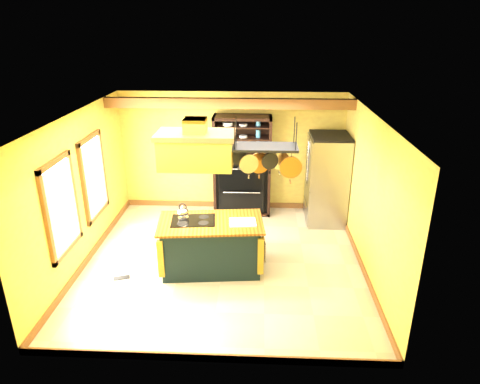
# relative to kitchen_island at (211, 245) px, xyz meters

# --- Properties ---
(floor) EXTENTS (5.00, 5.00, 0.00)m
(floor) POSITION_rel_kitchen_island_xyz_m (0.19, 0.23, -0.47)
(floor) COLOR beige
(floor) RESTS_ON ground
(ceiling) EXTENTS (5.00, 5.00, 0.00)m
(ceiling) POSITION_rel_kitchen_island_xyz_m (0.19, 0.23, 2.23)
(ceiling) COLOR white
(ceiling) RESTS_ON wall_back
(wall_back) EXTENTS (5.00, 0.02, 2.70)m
(wall_back) POSITION_rel_kitchen_island_xyz_m (0.19, 2.73, 0.88)
(wall_back) COLOR #E0CC52
(wall_back) RESTS_ON floor
(wall_front) EXTENTS (5.00, 0.02, 2.70)m
(wall_front) POSITION_rel_kitchen_island_xyz_m (0.19, -2.27, 0.88)
(wall_front) COLOR #E0CC52
(wall_front) RESTS_ON floor
(wall_left) EXTENTS (0.02, 5.00, 2.70)m
(wall_left) POSITION_rel_kitchen_island_xyz_m (-2.31, 0.23, 0.88)
(wall_left) COLOR #E0CC52
(wall_left) RESTS_ON floor
(wall_right) EXTENTS (0.02, 5.00, 2.70)m
(wall_right) POSITION_rel_kitchen_island_xyz_m (2.69, 0.23, 0.88)
(wall_right) COLOR #E0CC52
(wall_right) RESTS_ON floor
(ceiling_beam) EXTENTS (5.00, 0.15, 0.20)m
(ceiling_beam) POSITION_rel_kitchen_island_xyz_m (0.19, 1.93, 2.12)
(ceiling_beam) COLOR brown
(ceiling_beam) RESTS_ON ceiling
(window_near) EXTENTS (0.06, 1.06, 1.56)m
(window_near) POSITION_rel_kitchen_island_xyz_m (-2.27, -0.57, 0.93)
(window_near) COLOR brown
(window_near) RESTS_ON wall_left
(window_far) EXTENTS (0.06, 1.06, 1.56)m
(window_far) POSITION_rel_kitchen_island_xyz_m (-2.27, 0.83, 0.93)
(window_far) COLOR brown
(window_far) RESTS_ON wall_left
(kitchen_island) EXTENTS (1.88, 1.17, 1.11)m
(kitchen_island) POSITION_rel_kitchen_island_xyz_m (0.00, 0.00, 0.00)
(kitchen_island) COLOR black
(kitchen_island) RESTS_ON floor
(range_hood) EXTENTS (1.25, 0.71, 0.80)m
(range_hood) POSITION_rel_kitchen_island_xyz_m (-0.20, -0.00, 1.75)
(range_hood) COLOR #AB8F2A
(range_hood) RESTS_ON ceiling
(pot_rack) EXTENTS (1.15, 0.52, 0.92)m
(pot_rack) POSITION_rel_kitchen_island_xyz_m (0.92, -0.00, 1.66)
(pot_rack) COLOR black
(pot_rack) RESTS_ON ceiling
(refrigerator) EXTENTS (0.82, 0.97, 1.89)m
(refrigerator) POSITION_rel_kitchen_island_xyz_m (2.27, 2.09, 0.45)
(refrigerator) COLOR #93959B
(refrigerator) RESTS_ON floor
(hutch) EXTENTS (1.26, 0.57, 2.23)m
(hutch) POSITION_rel_kitchen_island_xyz_m (0.44, 2.49, 0.40)
(hutch) COLOR black
(hutch) RESTS_ON floor
(floor_register) EXTENTS (0.30, 0.20, 0.01)m
(floor_register) POSITION_rel_kitchen_island_xyz_m (-1.52, -0.40, -0.46)
(floor_register) COLOR black
(floor_register) RESTS_ON floor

